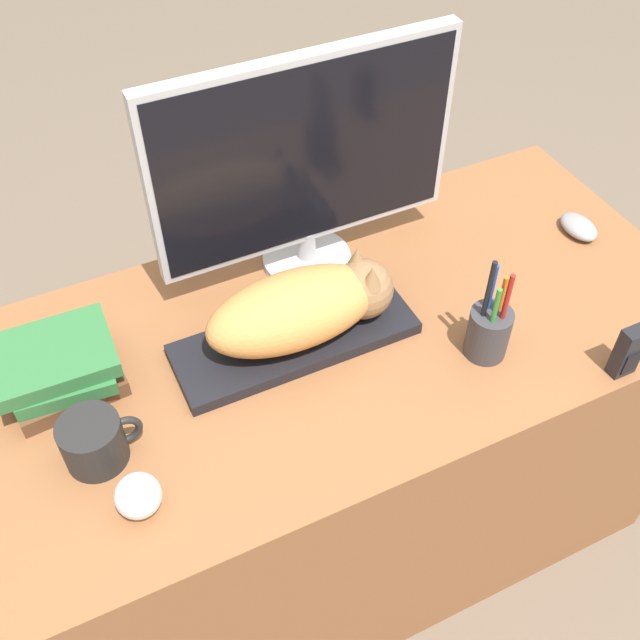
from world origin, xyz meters
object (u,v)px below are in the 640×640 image
Objects in this scene: pen_cup at (489,330)px; phone at (628,352)px; keyboard at (295,339)px; cat at (307,305)px; book_stack at (58,367)px; computer_mouse at (579,227)px; baseball at (138,496)px; coffee_mug at (94,441)px; monitor at (306,161)px.

pen_cup is 0.24m from phone.
cat is (0.03, -0.00, 0.07)m from keyboard.
book_stack is at bearing 156.10° from phone.
baseball is at bearing -167.19° from computer_mouse.
coffee_mug is 0.89m from phone.
keyboard is 0.34m from pen_cup.
pen_cup reaches higher than computer_mouse.
computer_mouse is at bearing 12.81° from baseball.
monitor is at bearing 65.33° from cat.
book_stack reaches higher than baseball.
baseball is (-0.64, -0.04, -0.02)m from pen_cup.
coffee_mug is 0.59× the size of pen_cup.
computer_mouse is 1.05m from coffee_mug.
monitor is 8.21× the size of baseball.
keyboard is at bearing -120.91° from monitor.
keyboard is at bearing -12.27° from book_stack.
phone is at bearing -14.27° from coffee_mug.
phone reaches higher than book_stack.
phone reaches higher than keyboard.
monitor is at bearing 127.23° from phone.
cat is 0.64m from computer_mouse.
baseball is at bearing -176.57° from pen_cup.
monitor is (0.09, 0.19, 0.16)m from cat.
phone is at bearing -32.10° from keyboard.
monitor reaches higher than computer_mouse.
baseball is at bearing -149.58° from keyboard.
book_stack is (-1.06, 0.06, 0.03)m from computer_mouse.
cat is 0.55m from phone.
pen_cup is at bearing -28.76° from keyboard.
pen_cup is 1.05× the size of book_stack.
computer_mouse is at bearing 27.63° from pen_cup.
phone is (-0.17, -0.33, 0.04)m from computer_mouse.
pen_cup reaches higher than book_stack.
cat is at bearing -177.62° from computer_mouse.
cat is 0.42m from coffee_mug.
coffee_mug is at bearing 173.39° from pen_cup.
pen_cup reaches higher than baseball.
coffee_mug is at bearing 165.73° from phone.
cat is 1.61× the size of pen_cup.
phone is (0.46, -0.31, -0.04)m from cat.
phone reaches higher than baseball.
keyboard is 0.39m from coffee_mug.
book_stack is at bearing 160.22° from pen_cup.
phone is (0.19, -0.14, -0.00)m from pen_cup.
pen_cup is 0.74m from book_stack.
book_stack is (-0.70, 0.25, -0.01)m from pen_cup.
coffee_mug is at bearing 106.41° from baseball.
cat is at bearing -0.00° from keyboard.
book_stack is at bearing 167.73° from keyboard.
cat is at bearing -114.67° from monitor.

